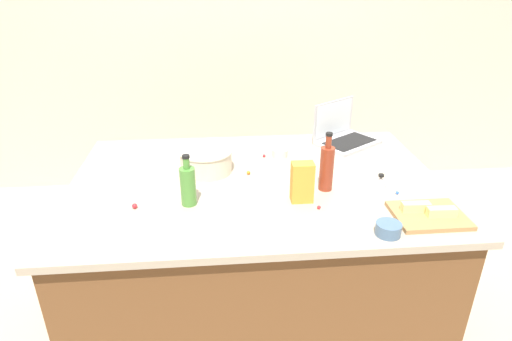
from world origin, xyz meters
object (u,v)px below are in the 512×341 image
Objects in this scene: ramekin_medium at (280,153)px; butter_stick_left at (441,212)px; butter_stick_right at (416,207)px; candy_bag at (302,182)px; bottle_olive at (188,185)px; mixing_bowl_large at (206,160)px; ramekin_small at (388,229)px; cutting_board at (429,215)px; laptop at (343,134)px; kitchen_timer at (380,183)px; bottle_soy at (327,167)px.

butter_stick_left is at bearing -51.14° from ramekin_medium.
candy_bag is (-0.42, 0.15, 0.05)m from butter_stick_right.
bottle_olive is at bearing 178.43° from candy_bag.
bottle_olive is (-0.07, -0.31, 0.03)m from mixing_bowl_large.
mixing_bowl_large reaches higher than ramekin_small.
butter_stick_left is at bearing -21.43° from candy_bag.
ramekin_medium is at bearing 127.92° from cutting_board.
laptop is 0.71m from candy_bag.
cutting_board is (0.93, -0.19, -0.08)m from bottle_olive.
bottle_olive reaches higher than candy_bag.
mixing_bowl_large is 0.79m from kitchen_timer.
bottle_olive is 0.78m from ramekin_small.
bottle_soy is 0.44m from cutting_board.
mixing_bowl_large is at bearing 150.23° from cutting_board.
butter_stick_right reaches higher than ramekin_medium.
ramekin_medium is 0.46m from candy_bag.
candy_bag reaches higher than ramekin_small.
kitchen_timer is at bearing 120.20° from butter_stick_left.
laptop reaches higher than candy_bag.
butter_stick_right is (0.88, -0.16, -0.05)m from bottle_olive.
candy_bag is (-0.50, 0.20, 0.05)m from butter_stick_left.
mixing_bowl_large is at bearing 150.11° from butter_stick_left.
mixing_bowl_large is at bearing 156.28° from bottle_soy.
mixing_bowl_large is 3.21× the size of ramekin_medium.
ramekin_medium is (-0.53, 0.65, -0.02)m from butter_stick_left.
ramekin_medium is at bearing 111.81° from ramekin_small.
butter_stick_right is at bearing -39.19° from bottle_soy.
ramekin_small is (-0.08, -0.89, -0.02)m from laptop.
bottle_soy is 1.53× the size of candy_bag.
cutting_board is at bearing -81.13° from laptop.
bottle_soy is 0.40m from ramekin_small.
ramekin_medium is (-0.49, 0.63, 0.01)m from cutting_board.
butter_stick_left is 1.00× the size of butter_stick_right.
laptop is 4.92× the size of ramekin_medium.
laptop is 1.53× the size of mixing_bowl_large.
cutting_board is (0.12, -0.79, -0.04)m from laptop.
bottle_soy reaches higher than mixing_bowl_large.
laptop reaches higher than mixing_bowl_large.
kitchen_timer reaches higher than butter_stick_left.
laptop is 0.80m from cutting_board.
bottle_soy is 0.40m from ramekin_medium.
mixing_bowl_large is 0.94m from butter_stick_right.
butter_stick_left reaches higher than ramekin_small.
ramekin_small is at bearing -68.33° from bottle_soy.
laptop is 1.47× the size of bottle_soy.
kitchen_timer reaches higher than butter_stick_right.
bottle_soy reaches higher than bottle_olive.
candy_bag is at bearing -119.01° from laptop.
kitchen_timer is (0.23, -0.03, -0.07)m from bottle_soy.
ramekin_small is (-0.23, -0.08, -0.01)m from butter_stick_left.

